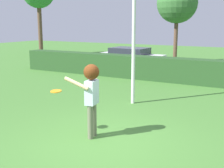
{
  "coord_description": "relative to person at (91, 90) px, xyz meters",
  "views": [
    {
      "loc": [
        3.44,
        -5.61,
        2.75
      ],
      "look_at": [
        -0.3,
        1.16,
        1.15
      ],
      "focal_mm": 47.52,
      "sensor_mm": 36.0,
      "label": 1
    }
  ],
  "objects": [
    {
      "name": "hedge_row",
      "position": [
        0.31,
        7.76,
        -0.62
      ],
      "size": [
        18.85,
        0.9,
        1.13
      ],
      "primitive_type": "cube",
      "color": "#284B23",
      "rests_on": "ground"
    },
    {
      "name": "parked_car_white",
      "position": [
        -4.12,
        10.72,
        -0.49
      ],
      "size": [
        4.27,
        1.95,
        1.25
      ],
      "color": "white",
      "rests_on": "ground"
    },
    {
      "name": "person",
      "position": [
        0.0,
        0.0,
        0.0
      ],
      "size": [
        0.74,
        0.64,
        1.81
      ],
      "color": "#6B6E55",
      "rests_on": "ground"
    },
    {
      "name": "frisbee",
      "position": [
        -0.91,
        -0.2,
        -0.08
      ],
      "size": [
        0.27,
        0.28,
        0.04
      ],
      "color": "orange"
    },
    {
      "name": "oak_tree",
      "position": [
        -2.12,
        13.55,
        2.8
      ],
      "size": [
        2.62,
        2.62,
        5.32
      ],
      "color": "brown",
      "rests_on": "ground"
    },
    {
      "name": "ground_plane",
      "position": [
        0.31,
        -0.16,
        -1.18
      ],
      "size": [
        60.0,
        60.0,
        0.0
      ],
      "primitive_type": "plane",
      "color": "#447A32"
    }
  ]
}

